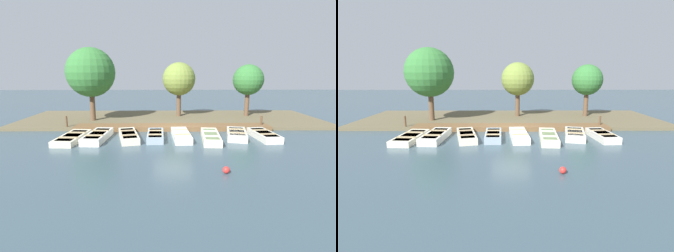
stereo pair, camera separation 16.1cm
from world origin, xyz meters
The scene contains 17 objects.
ground_plane centered at (0.00, 0.00, 0.00)m, with size 80.00×80.00×0.00m, color #384C56.
shore_bank centered at (-5.00, 0.00, 0.10)m, with size 8.00×24.00×0.19m.
dock_walkway centered at (-1.47, 0.00, 0.15)m, with size 1.48×13.51×0.30m.
rowboat_0 centered at (1.42, -6.00, 0.17)m, with size 3.31×1.44×0.35m.
rowboat_1 centered at (1.26, -4.54, 0.21)m, with size 3.23×1.30×0.43m.
rowboat_2 centered at (1.09, -2.74, 0.19)m, with size 3.32×1.68×0.39m.
rowboat_3 centered at (1.10, -1.11, 0.20)m, with size 2.77×1.00×0.41m.
rowboat_4 centered at (1.08, 0.44, 0.21)m, with size 3.11×1.15×0.42m.
rowboat_5 centered at (1.44, 2.17, 0.21)m, with size 3.42×1.27×0.42m.
rowboat_6 centered at (0.91, 3.87, 0.22)m, with size 2.82×1.66×0.44m.
rowboat_7 centered at (1.14, 5.46, 0.21)m, with size 2.88×1.26×0.42m.
mooring_post_near centered at (-1.56, -7.39, 0.49)m, with size 0.13×0.13×0.97m.
mooring_post_far centered at (-1.56, 6.27, 0.49)m, with size 0.13×0.13×0.97m.
buoy centered at (6.59, 1.90, 0.14)m, with size 0.28×0.28×0.28m.
park_tree_far_left centered at (-3.95, -6.17, 3.88)m, with size 3.73×3.73×5.77m.
park_tree_left centered at (-5.87, 0.68, 3.31)m, with size 2.76×2.76×4.73m.
park_tree_center centered at (-5.86, 6.53, 3.23)m, with size 2.56×2.56×4.56m.
Camera 2 is at (16.44, -0.42, 4.04)m, focal length 28.00 mm.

